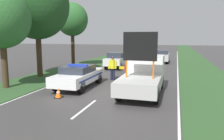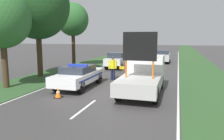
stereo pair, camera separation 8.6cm
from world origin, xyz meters
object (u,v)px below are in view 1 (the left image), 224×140
(pedestrian_civilian, at_px, (128,69))
(police_officer, at_px, (113,66))
(roadside_tree_near_left, at_px, (72,20))
(road_barrier, at_px, (125,69))
(work_truck, at_px, (144,74))
(traffic_cone_centre_front, at_px, (140,74))
(roadside_tree_near_right, at_px, (1,19))
(roadside_tree_mid_left, at_px, (37,5))
(police_car, at_px, (79,75))
(traffic_cone_near_police, at_px, (58,93))
(queued_car_van_white, at_px, (116,60))
(queued_car_sedan_silver, at_px, (162,56))

(pedestrian_civilian, bearing_deg, police_officer, 175.02)
(pedestrian_civilian, distance_m, roadside_tree_near_left, 10.77)
(road_barrier, bearing_deg, work_truck, -57.05)
(pedestrian_civilian, height_order, traffic_cone_centre_front, pedestrian_civilian)
(work_truck, height_order, roadside_tree_near_right, roadside_tree_near_right)
(work_truck, distance_m, roadside_tree_mid_left, 10.39)
(police_officer, bearing_deg, traffic_cone_centre_front, -140.44)
(police_car, height_order, roadside_tree_mid_left, roadside_tree_mid_left)
(roadside_tree_near_left, bearing_deg, road_barrier, -38.04)
(traffic_cone_centre_front, distance_m, roadside_tree_near_left, 10.65)
(traffic_cone_centre_front, relative_size, roadside_tree_near_left, 0.10)
(police_officer, xyz_separation_m, traffic_cone_near_police, (-1.40, -5.55, -0.77))
(police_car, xyz_separation_m, road_barrier, (2.26, 3.38, 0.06))
(pedestrian_civilian, bearing_deg, police_car, -124.41)
(work_truck, bearing_deg, police_officer, -49.80)
(police_officer, xyz_separation_m, roadside_tree_mid_left, (-6.14, -0.28, 4.64))
(traffic_cone_centre_front, bearing_deg, police_car, -129.70)
(traffic_cone_near_police, bearing_deg, police_car, 90.55)
(pedestrian_civilian, bearing_deg, queued_car_van_white, 125.33)
(work_truck, bearing_deg, queued_car_van_white, -68.18)
(police_car, xyz_separation_m, traffic_cone_near_police, (0.03, -2.67, -0.50))
(police_officer, bearing_deg, queued_car_van_white, -68.55)
(traffic_cone_near_police, relative_size, roadside_tree_mid_left, 0.06)
(road_barrier, xyz_separation_m, roadside_tree_near_right, (-6.62, -4.95, 3.50))
(queued_car_van_white, bearing_deg, work_truck, 114.39)
(pedestrian_civilian, relative_size, traffic_cone_centre_front, 2.31)
(work_truck, bearing_deg, pedestrian_civilian, -62.49)
(queued_car_sedan_silver, relative_size, roadside_tree_near_right, 0.63)
(work_truck, relative_size, traffic_cone_centre_front, 7.84)
(pedestrian_civilian, bearing_deg, roadside_tree_mid_left, -167.81)
(police_car, distance_m, roadside_tree_near_right, 5.84)
(traffic_cone_centre_front, xyz_separation_m, roadside_tree_mid_left, (-8.06, -1.43, 5.34))
(roadside_tree_near_left, bearing_deg, traffic_cone_centre_front, -30.97)
(traffic_cone_centre_front, bearing_deg, queued_car_sedan_silver, 85.73)
(police_car, height_order, traffic_cone_near_police, police_car)
(traffic_cone_near_police, bearing_deg, roadside_tree_near_left, 112.78)
(police_car, bearing_deg, queued_car_sedan_silver, 76.64)
(roadside_tree_near_left, bearing_deg, police_officer, -44.04)
(roadside_tree_near_right, bearing_deg, police_officer, 37.56)
(work_truck, bearing_deg, roadside_tree_mid_left, -19.47)
(work_truck, relative_size, road_barrier, 1.98)
(queued_car_sedan_silver, xyz_separation_m, roadside_tree_mid_left, (-8.93, -13.02, 4.87))
(police_officer, relative_size, queued_car_van_white, 0.45)
(police_car, relative_size, roadside_tree_near_right, 0.78)
(road_barrier, bearing_deg, queued_car_van_white, 115.58)
(pedestrian_civilian, distance_m, traffic_cone_centre_front, 1.80)
(police_car, bearing_deg, pedestrian_civilian, 44.03)
(roadside_tree_near_right, bearing_deg, queued_car_sedan_silver, 63.50)
(police_officer, relative_size, traffic_cone_centre_front, 2.55)
(roadside_tree_near_right, height_order, roadside_tree_mid_left, roadside_tree_mid_left)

